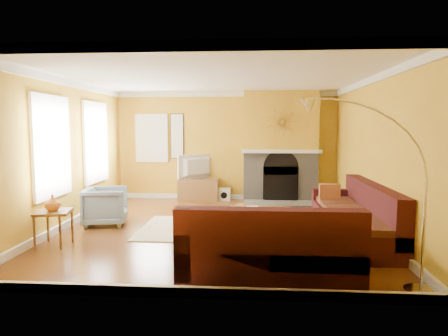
# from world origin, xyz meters

# --- Properties ---
(floor) EXTENTS (5.50, 6.00, 0.02)m
(floor) POSITION_xyz_m (0.00, 0.00, -0.01)
(floor) COLOR brown
(floor) RESTS_ON ground
(ceiling) EXTENTS (5.50, 6.00, 0.02)m
(ceiling) POSITION_xyz_m (0.00, 0.00, 2.71)
(ceiling) COLOR white
(ceiling) RESTS_ON ground
(wall_back) EXTENTS (5.50, 0.02, 2.70)m
(wall_back) POSITION_xyz_m (0.00, 3.01, 1.35)
(wall_back) COLOR gold
(wall_back) RESTS_ON ground
(wall_front) EXTENTS (5.50, 0.02, 2.70)m
(wall_front) POSITION_xyz_m (0.00, -3.01, 1.35)
(wall_front) COLOR gold
(wall_front) RESTS_ON ground
(wall_left) EXTENTS (0.02, 6.00, 2.70)m
(wall_left) POSITION_xyz_m (-2.76, 0.00, 1.35)
(wall_left) COLOR gold
(wall_left) RESTS_ON ground
(wall_right) EXTENTS (0.02, 6.00, 2.70)m
(wall_right) POSITION_xyz_m (2.76, 0.00, 1.35)
(wall_right) COLOR gold
(wall_right) RESTS_ON ground
(baseboard) EXTENTS (5.50, 6.00, 0.12)m
(baseboard) POSITION_xyz_m (0.00, 0.00, 0.06)
(baseboard) COLOR white
(baseboard) RESTS_ON floor
(crown_molding) EXTENTS (5.50, 6.00, 0.12)m
(crown_molding) POSITION_xyz_m (0.00, 0.00, 2.64)
(crown_molding) COLOR white
(crown_molding) RESTS_ON ceiling
(window_left_near) EXTENTS (0.06, 1.22, 1.72)m
(window_left_near) POSITION_xyz_m (-2.72, 1.30, 1.50)
(window_left_near) COLOR white
(window_left_near) RESTS_ON wall_left
(window_left_far) EXTENTS (0.06, 1.22, 1.72)m
(window_left_far) POSITION_xyz_m (-2.72, -0.60, 1.50)
(window_left_far) COLOR white
(window_left_far) RESTS_ON wall_left
(window_back) EXTENTS (0.82, 0.06, 1.22)m
(window_back) POSITION_xyz_m (-1.90, 2.96, 1.55)
(window_back) COLOR white
(window_back) RESTS_ON wall_back
(wall_art) EXTENTS (0.34, 0.04, 1.14)m
(wall_art) POSITION_xyz_m (-1.25, 2.97, 1.60)
(wall_art) COLOR white
(wall_art) RESTS_ON wall_back
(fireplace) EXTENTS (1.80, 0.40, 2.70)m
(fireplace) POSITION_xyz_m (1.35, 2.80, 1.35)
(fireplace) COLOR gray
(fireplace) RESTS_ON floor
(mantel) EXTENTS (1.92, 0.22, 0.08)m
(mantel) POSITION_xyz_m (1.35, 2.56, 1.25)
(mantel) COLOR white
(mantel) RESTS_ON fireplace
(hearth) EXTENTS (1.80, 0.70, 0.06)m
(hearth) POSITION_xyz_m (1.35, 2.25, 0.03)
(hearth) COLOR gray
(hearth) RESTS_ON floor
(sunburst) EXTENTS (0.70, 0.04, 0.70)m
(sunburst) POSITION_xyz_m (1.35, 2.57, 1.95)
(sunburst) COLOR olive
(sunburst) RESTS_ON fireplace
(rug) EXTENTS (2.40, 1.80, 0.02)m
(rug) POSITION_xyz_m (-0.13, -0.06, 0.01)
(rug) COLOR beige
(rug) RESTS_ON floor
(sectional_sofa) EXTENTS (2.99, 3.61, 0.90)m
(sectional_sofa) POSITION_xyz_m (1.25, -0.90, 0.45)
(sectional_sofa) COLOR #421518
(sectional_sofa) RESTS_ON floor
(coffee_table) EXTENTS (1.25, 1.25, 0.40)m
(coffee_table) POSITION_xyz_m (0.72, -0.22, 0.20)
(coffee_table) COLOR white
(coffee_table) RESTS_ON floor
(media_console) EXTENTS (1.00, 0.45, 0.55)m
(media_console) POSITION_xyz_m (-0.67, 2.72, 0.28)
(media_console) COLOR brown
(media_console) RESTS_ON floor
(tv) EXTENTS (0.90, 0.71, 0.59)m
(tv) POSITION_xyz_m (-0.67, 2.72, 0.84)
(tv) COLOR black
(tv) RESTS_ON media_console
(subwoofer) EXTENTS (0.30, 0.30, 0.30)m
(subwoofer) POSITION_xyz_m (-0.03, 2.78, 0.15)
(subwoofer) COLOR white
(subwoofer) RESTS_ON floor
(armchair) EXTENTS (0.93, 0.91, 0.71)m
(armchair) POSITION_xyz_m (-2.08, 0.11, 0.35)
(armchair) COLOR gray
(armchair) RESTS_ON floor
(side_table) EXTENTS (0.60, 0.60, 0.55)m
(side_table) POSITION_xyz_m (-2.39, -1.25, 0.28)
(side_table) COLOR brown
(side_table) RESTS_ON floor
(vase) EXTENTS (0.26, 0.26, 0.25)m
(vase) POSITION_xyz_m (-2.39, -1.25, 0.67)
(vase) COLOR orange
(vase) RESTS_ON side_table
(book) EXTENTS (0.22, 0.29, 0.03)m
(book) POSITION_xyz_m (0.57, -0.12, 0.41)
(book) COLOR white
(book) RESTS_ON coffee_table
(arc_lamp) EXTENTS (1.35, 0.36, 2.12)m
(arc_lamp) POSITION_xyz_m (1.93, -2.73, 1.06)
(arc_lamp) COLOR silver
(arc_lamp) RESTS_ON floor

